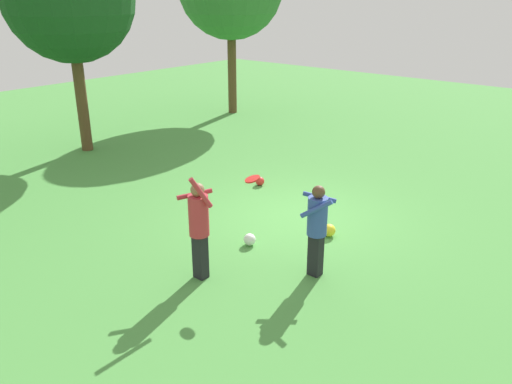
{
  "coord_description": "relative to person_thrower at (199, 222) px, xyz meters",
  "views": [
    {
      "loc": [
        -8.49,
        -5.98,
        4.65
      ],
      "look_at": [
        -1.48,
        -0.08,
        1.05
      ],
      "focal_mm": 36.1,
      "sensor_mm": 36.0,
      "label": 1
    }
  ],
  "objects": [
    {
      "name": "person_catcher",
      "position": [
        1.35,
        -1.46,
        -0.06
      ],
      "size": [
        0.68,
        0.71,
        1.66
      ],
      "rotation": [
        0.0,
        0.0,
        2.04
      ],
      "color": "black",
      "rests_on": "ground_plane"
    },
    {
      "name": "person_thrower",
      "position": [
        0.0,
        0.0,
        0.0
      ],
      "size": [
        0.66,
        0.66,
        1.93
      ],
      "rotation": [
        0.0,
        0.0,
        -0.49
      ],
      "color": "black",
      "rests_on": "ground_plane"
    },
    {
      "name": "ball_white",
      "position": [
        1.45,
        0.14,
        -0.92
      ],
      "size": [
        0.24,
        0.24,
        0.24
      ],
      "primitive_type": "sphere",
      "color": "white",
      "rests_on": "ground_plane"
    },
    {
      "name": "ground_plane",
      "position": [
        3.15,
        0.24,
        -1.04
      ],
      "size": [
        40.0,
        40.0,
        0.0
      ],
      "primitive_type": "plane",
      "color": "#4C9342"
    },
    {
      "name": "ball_red",
      "position": [
        4.13,
        2.11,
        -0.93
      ],
      "size": [
        0.23,
        0.23,
        0.23
      ],
      "primitive_type": "sphere",
      "color": "red",
      "rests_on": "ground_plane"
    },
    {
      "name": "frisbee",
      "position": [
        0.85,
        -0.46,
        0.64
      ],
      "size": [
        0.38,
        0.38,
        0.1
      ],
      "color": "red"
    },
    {
      "name": "ball_yellow",
      "position": [
        2.79,
        -0.83,
        -0.91
      ],
      "size": [
        0.26,
        0.26,
        0.26
      ],
      "primitive_type": "sphere",
      "color": "yellow",
      "rests_on": "ground_plane"
    }
  ]
}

